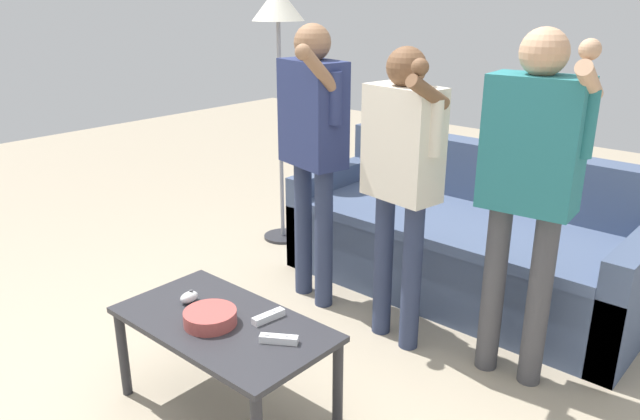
% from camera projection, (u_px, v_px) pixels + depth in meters
% --- Properties ---
extents(ground_plane, '(12.00, 12.00, 0.00)m').
position_uv_depth(ground_plane, '(255.00, 402.00, 2.75)').
color(ground_plane, tan).
extents(couch, '(2.09, 0.91, 0.85)m').
position_uv_depth(couch, '(466.00, 243.00, 3.73)').
color(couch, '#475675').
rests_on(couch, ground).
extents(coffee_table, '(0.94, 0.52, 0.44)m').
position_uv_depth(coffee_table, '(224.00, 334.00, 2.57)').
color(coffee_table, '#2D2D33').
rests_on(coffee_table, ground).
extents(snack_bowl, '(0.22, 0.22, 0.06)m').
position_uv_depth(snack_bowl, '(210.00, 317.00, 2.52)').
color(snack_bowl, '#B24C47').
rests_on(snack_bowl, coffee_table).
extents(game_remote_nunchuk, '(0.06, 0.09, 0.05)m').
position_uv_depth(game_remote_nunchuk, '(189.00, 297.00, 2.70)').
color(game_remote_nunchuk, white).
rests_on(game_remote_nunchuk, coffee_table).
extents(floor_lamp, '(0.35, 0.35, 1.78)m').
position_uv_depth(floor_lamp, '(278.00, 23.00, 4.09)').
color(floor_lamp, '#2D2D33').
rests_on(floor_lamp, ground).
extents(player_left, '(0.46, 0.42, 1.59)m').
position_uv_depth(player_left, '(313.00, 135.00, 3.37)').
color(player_left, '#2D3856').
rests_on(player_left, ground).
extents(player_center, '(0.45, 0.34, 1.51)m').
position_uv_depth(player_center, '(402.00, 166.00, 2.94)').
color(player_center, '#2D3856').
rests_on(player_center, ground).
extents(player_right, '(0.49, 0.31, 1.61)m').
position_uv_depth(player_right, '(530.00, 171.00, 2.62)').
color(player_right, '#47474C').
rests_on(player_right, ground).
extents(game_remote_wand_near, '(0.15, 0.11, 0.03)m').
position_uv_depth(game_remote_wand_near, '(279.00, 339.00, 2.39)').
color(game_remote_wand_near, white).
rests_on(game_remote_wand_near, coffee_table).
extents(game_remote_wand_far, '(0.05, 0.15, 0.03)m').
position_uv_depth(game_remote_wand_far, '(269.00, 317.00, 2.56)').
color(game_remote_wand_far, white).
rests_on(game_remote_wand_far, coffee_table).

